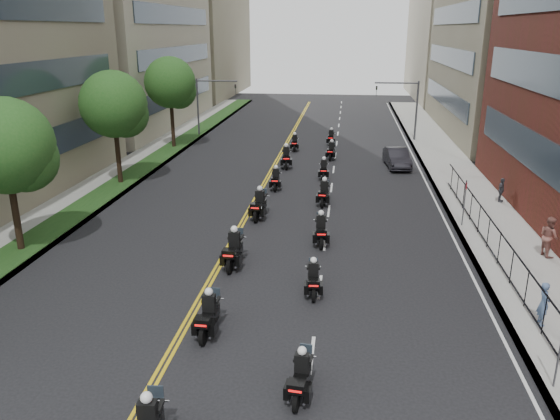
{
  "coord_description": "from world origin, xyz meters",
  "views": [
    {
      "loc": [
        4.04,
        -10.49,
        10.17
      ],
      "look_at": [
        0.88,
        15.32,
        1.51
      ],
      "focal_mm": 35.0,
      "sensor_mm": 36.0,
      "label": 1
    }
  ],
  "objects_px": {
    "motorcycle_2": "(209,316)",
    "pedestrian_c": "(501,190)",
    "motorcycle_12": "(295,143)",
    "pedestrian_a": "(544,304)",
    "parked_sedan": "(397,158)",
    "pedestrian_b": "(549,236)",
    "motorcycle_7": "(324,194)",
    "motorcycle_4": "(234,251)",
    "motorcycle_3": "(313,280)",
    "motorcycle_1": "(301,378)",
    "motorcycle_5": "(321,231)",
    "motorcycle_6": "(259,206)",
    "motorcycle_10": "(286,158)",
    "motorcycle_8": "(276,180)",
    "motorcycle_9": "(324,170)",
    "motorcycle_13": "(331,138)",
    "motorcycle_11": "(331,151)"
  },
  "relations": [
    {
      "from": "motorcycle_7",
      "to": "pedestrian_b",
      "type": "bearing_deg",
      "value": -28.93
    },
    {
      "from": "motorcycle_8",
      "to": "parked_sedan",
      "type": "height_order",
      "value": "motorcycle_8"
    },
    {
      "from": "motorcycle_7",
      "to": "parked_sedan",
      "type": "xyz_separation_m",
      "value": [
        5.15,
        10.12,
        0.06
      ]
    },
    {
      "from": "motorcycle_3",
      "to": "pedestrian_a",
      "type": "xyz_separation_m",
      "value": [
        8.24,
        -1.62,
        0.34
      ]
    },
    {
      "from": "motorcycle_6",
      "to": "motorcycle_7",
      "type": "distance_m",
      "value": 4.59
    },
    {
      "from": "motorcycle_10",
      "to": "motorcycle_13",
      "type": "xyz_separation_m",
      "value": [
        3.14,
        9.12,
        -0.11
      ]
    },
    {
      "from": "motorcycle_4",
      "to": "motorcycle_7",
      "type": "xyz_separation_m",
      "value": [
        3.59,
        9.6,
        -0.07
      ]
    },
    {
      "from": "motorcycle_1",
      "to": "motorcycle_12",
      "type": "bearing_deg",
      "value": 101.83
    },
    {
      "from": "motorcycle_6",
      "to": "motorcycle_10",
      "type": "xyz_separation_m",
      "value": [
        0.18,
        11.93,
        0.0
      ]
    },
    {
      "from": "pedestrian_a",
      "to": "pedestrian_c",
      "type": "height_order",
      "value": "pedestrian_a"
    },
    {
      "from": "motorcycle_5",
      "to": "motorcycle_12",
      "type": "height_order",
      "value": "motorcycle_5"
    },
    {
      "from": "motorcycle_5",
      "to": "pedestrian_a",
      "type": "bearing_deg",
      "value": -45.08
    },
    {
      "from": "motorcycle_4",
      "to": "motorcycle_3",
      "type": "bearing_deg",
      "value": -29.54
    },
    {
      "from": "motorcycle_12",
      "to": "pedestrian_a",
      "type": "xyz_separation_m",
      "value": [
        11.61,
        -28.7,
        0.32
      ]
    },
    {
      "from": "motorcycle_9",
      "to": "motorcycle_12",
      "type": "bearing_deg",
      "value": 106.29
    },
    {
      "from": "motorcycle_7",
      "to": "motorcycle_9",
      "type": "height_order",
      "value": "motorcycle_7"
    },
    {
      "from": "motorcycle_10",
      "to": "pedestrian_b",
      "type": "height_order",
      "value": "pedestrian_b"
    },
    {
      "from": "motorcycle_7",
      "to": "pedestrian_a",
      "type": "bearing_deg",
      "value": -53.99
    },
    {
      "from": "motorcycle_5",
      "to": "pedestrian_a",
      "type": "relative_size",
      "value": 1.45
    },
    {
      "from": "motorcycle_5",
      "to": "motorcycle_12",
      "type": "xyz_separation_m",
      "value": [
        -3.39,
        21.64,
        -0.05
      ]
    },
    {
      "from": "motorcycle_4",
      "to": "pedestrian_a",
      "type": "height_order",
      "value": "motorcycle_4"
    },
    {
      "from": "motorcycle_1",
      "to": "motorcycle_5",
      "type": "relative_size",
      "value": 0.91
    },
    {
      "from": "motorcycle_2",
      "to": "pedestrian_c",
      "type": "height_order",
      "value": "motorcycle_2"
    },
    {
      "from": "motorcycle_9",
      "to": "pedestrian_a",
      "type": "relative_size",
      "value": 1.33
    },
    {
      "from": "motorcycle_10",
      "to": "parked_sedan",
      "type": "relative_size",
      "value": 0.57
    },
    {
      "from": "motorcycle_9",
      "to": "pedestrian_a",
      "type": "height_order",
      "value": "pedestrian_a"
    },
    {
      "from": "motorcycle_5",
      "to": "motorcycle_10",
      "type": "xyz_separation_m",
      "value": [
        -3.44,
        15.39,
        0.06
      ]
    },
    {
      "from": "motorcycle_13",
      "to": "pedestrian_c",
      "type": "height_order",
      "value": "pedestrian_c"
    },
    {
      "from": "motorcycle_7",
      "to": "pedestrian_a",
      "type": "relative_size",
      "value": 1.43
    },
    {
      "from": "parked_sedan",
      "to": "motorcycle_4",
      "type": "bearing_deg",
      "value": -120.01
    },
    {
      "from": "motorcycle_7",
      "to": "motorcycle_1",
      "type": "bearing_deg",
      "value": -85.21
    },
    {
      "from": "motorcycle_7",
      "to": "pedestrian_a",
      "type": "xyz_separation_m",
      "value": [
        8.35,
        -13.5,
        0.28
      ]
    },
    {
      "from": "motorcycle_12",
      "to": "motorcycle_8",
      "type": "bearing_deg",
      "value": -93.46
    },
    {
      "from": "motorcycle_3",
      "to": "pedestrian_c",
      "type": "xyz_separation_m",
      "value": [
        10.54,
        13.24,
        0.28
      ]
    },
    {
      "from": "motorcycle_1",
      "to": "motorcycle_11",
      "type": "xyz_separation_m",
      "value": [
        -0.12,
        30.57,
        0.03
      ]
    },
    {
      "from": "motorcycle_5",
      "to": "motorcycle_13",
      "type": "relative_size",
      "value": 1.08
    },
    {
      "from": "motorcycle_13",
      "to": "motorcycle_12",
      "type": "bearing_deg",
      "value": -134.94
    },
    {
      "from": "motorcycle_11",
      "to": "parked_sedan",
      "type": "bearing_deg",
      "value": -16.58
    },
    {
      "from": "motorcycle_10",
      "to": "motorcycle_12",
      "type": "height_order",
      "value": "motorcycle_10"
    },
    {
      "from": "motorcycle_11",
      "to": "motorcycle_12",
      "type": "relative_size",
      "value": 1.02
    },
    {
      "from": "motorcycle_4",
      "to": "pedestrian_b",
      "type": "height_order",
      "value": "pedestrian_b"
    },
    {
      "from": "motorcycle_7",
      "to": "pedestrian_b",
      "type": "xyz_separation_m",
      "value": [
        10.65,
        -6.97,
        0.42
      ]
    },
    {
      "from": "motorcycle_7",
      "to": "motorcycle_13",
      "type": "distance_m",
      "value": 18.07
    },
    {
      "from": "parked_sedan",
      "to": "pedestrian_b",
      "type": "distance_m",
      "value": 17.95
    },
    {
      "from": "motorcycle_5",
      "to": "motorcycle_8",
      "type": "xyz_separation_m",
      "value": [
        -3.47,
        9.38,
        -0.04
      ]
    },
    {
      "from": "motorcycle_12",
      "to": "motorcycle_3",
      "type": "bearing_deg",
      "value": -86.03
    },
    {
      "from": "motorcycle_8",
      "to": "motorcycle_7",
      "type": "bearing_deg",
      "value": -44.3
    },
    {
      "from": "motorcycle_10",
      "to": "motorcycle_5",
      "type": "bearing_deg",
      "value": -84.19
    },
    {
      "from": "motorcycle_2",
      "to": "motorcycle_7",
      "type": "xyz_separation_m",
      "value": [
        3.31,
        15.33,
        0.0
      ]
    },
    {
      "from": "motorcycle_1",
      "to": "motorcycle_10",
      "type": "relative_size",
      "value": 0.84
    }
  ]
}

